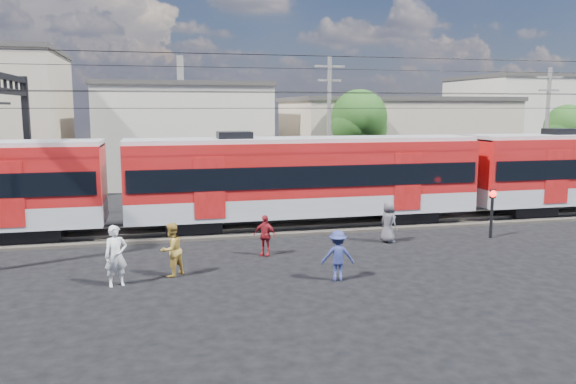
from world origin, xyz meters
name	(u,v)px	position (x,y,z in m)	size (l,w,h in m)	color
ground	(289,282)	(0.00, 0.00, 0.00)	(120.00, 120.00, 0.00)	black
track_bed	(248,229)	(0.00, 8.00, 0.06)	(70.00, 3.40, 0.12)	#2D2823
rail_near	(251,229)	(0.00, 7.25, 0.18)	(70.00, 0.12, 0.12)	#59544C
rail_far	(246,223)	(0.00, 8.75, 0.18)	(70.00, 0.12, 0.12)	#59544C
commuter_train	(309,176)	(2.84, 8.00, 2.40)	(50.30, 3.08, 4.17)	black
catenary	(37,117)	(-8.65, 8.00, 5.14)	(70.00, 9.30, 7.52)	black
building_midwest	(182,132)	(-2.00, 27.00, 3.66)	(12.24, 12.24, 7.30)	beige
building_mideast	(392,138)	(14.00, 24.00, 3.16)	(16.32, 10.20, 6.30)	#BCA790
building_east	(519,123)	(28.00, 28.00, 4.16)	(10.20, 10.20, 8.30)	beige
utility_pole_mid	(329,125)	(6.00, 15.00, 4.53)	(1.80, 0.24, 8.50)	slate
utility_pole_east	(546,128)	(20.00, 14.00, 4.28)	(1.80, 0.24, 8.00)	slate
tree_near	(361,121)	(9.19, 18.09, 4.66)	(3.82, 3.64, 6.72)	#382619
tree_far	(568,130)	(24.19, 17.09, 3.99)	(3.36, 3.12, 5.76)	#382619
pedestrian_a	(116,256)	(-5.30, 0.92, 0.96)	(0.70, 0.46, 1.92)	silver
pedestrian_b	(172,250)	(-3.59, 1.56, 0.90)	(0.87, 0.68, 1.79)	#B68F38
pedestrian_c	(338,256)	(1.60, -0.13, 0.82)	(1.06, 0.61, 1.64)	navy
pedestrian_d	(265,235)	(-0.10, 3.43, 0.78)	(0.91, 0.38, 1.55)	maroon
pedestrian_e	(388,222)	(5.26, 4.32, 0.85)	(0.83, 0.54, 1.70)	#4F4E54
crossing_signal	(492,204)	(9.86, 4.07, 1.46)	(0.31, 0.31, 2.10)	black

